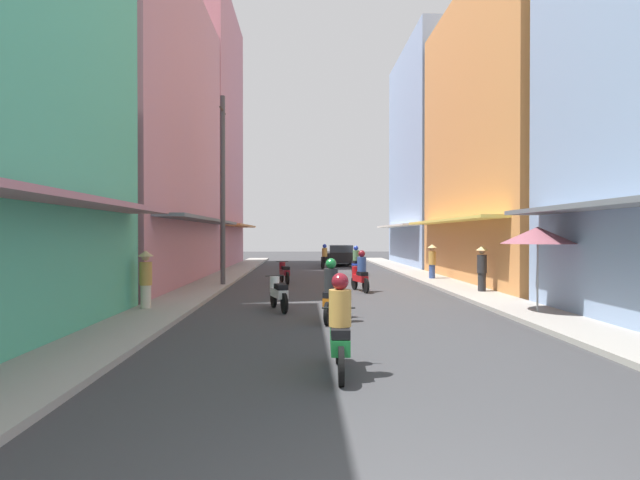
% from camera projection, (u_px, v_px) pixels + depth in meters
% --- Properties ---
extents(ground_plane, '(91.28, 91.28, 0.00)m').
position_uv_depth(ground_plane, '(331.00, 289.00, 20.01)').
color(ground_plane, '#38383A').
extents(sidewalk_left, '(1.71, 49.49, 0.12)m').
position_uv_depth(sidewalk_left, '(204.00, 288.00, 19.84)').
color(sidewalk_left, '#9E9991').
rests_on(sidewalk_left, ground).
extents(sidewalk_right, '(1.71, 49.49, 0.12)m').
position_uv_depth(sidewalk_right, '(456.00, 287.00, 20.18)').
color(sidewalk_right, '#9E9991').
rests_on(sidewalk_right, ground).
extents(building_left_mid, '(7.05, 13.80, 13.34)m').
position_uv_depth(building_left_mid, '(124.00, 131.00, 21.78)').
color(building_left_mid, '#B7727F').
rests_on(building_left_mid, ground).
extents(building_left_far, '(7.05, 10.76, 17.85)m').
position_uv_depth(building_left_far, '(190.00, 137.00, 34.45)').
color(building_left_far, '#B7727F').
rests_on(building_left_far, ground).
extents(building_right_mid, '(7.05, 12.75, 13.19)m').
position_uv_depth(building_right_mid, '(524.00, 137.00, 22.65)').
color(building_right_mid, '#D88C4C').
rests_on(building_right_mid, ground).
extents(building_right_far, '(7.05, 11.33, 15.16)m').
position_uv_depth(building_right_far, '(445.00, 158.00, 35.23)').
color(building_right_far, '#8CA5CC').
rests_on(building_right_far, ground).
extents(motorbike_white, '(0.71, 1.76, 0.96)m').
position_uv_depth(motorbike_white, '(278.00, 293.00, 14.36)').
color(motorbike_white, black).
rests_on(motorbike_white, ground).
extents(motorbike_black, '(0.76, 1.74, 1.58)m').
position_uv_depth(motorbike_black, '(325.00, 258.00, 32.29)').
color(motorbike_black, black).
rests_on(motorbike_black, ground).
extents(motorbike_red, '(0.65, 1.78, 1.58)m').
position_uv_depth(motorbike_red, '(360.00, 273.00, 19.10)').
color(motorbike_red, black).
rests_on(motorbike_red, ground).
extents(motorbike_maroon, '(0.65, 1.78, 0.96)m').
position_uv_depth(motorbike_maroon, '(284.00, 272.00, 22.37)').
color(motorbike_maroon, black).
rests_on(motorbike_maroon, ground).
extents(motorbike_green, '(0.55, 1.81, 1.58)m').
position_uv_depth(motorbike_green, '(340.00, 329.00, 7.74)').
color(motorbike_green, black).
rests_on(motorbike_green, ground).
extents(motorbike_orange, '(0.67, 1.77, 1.58)m').
position_uv_depth(motorbike_orange, '(332.00, 293.00, 12.51)').
color(motorbike_orange, black).
rests_on(motorbike_orange, ground).
extents(motorbike_blue, '(0.61, 1.79, 1.58)m').
position_uv_depth(motorbike_blue, '(357.00, 262.00, 26.85)').
color(motorbike_blue, black).
rests_on(motorbike_blue, ground).
extents(parked_car, '(1.83, 4.13, 1.45)m').
position_uv_depth(parked_car, '(341.00, 255.00, 35.62)').
color(parked_car, black).
rests_on(parked_car, ground).
extents(pedestrian_midway, '(0.44, 0.44, 1.76)m').
position_uv_depth(pedestrian_midway, '(482.00, 267.00, 18.13)').
color(pedestrian_midway, '#262628').
rests_on(pedestrian_midway, ground).
extents(pedestrian_far, '(0.44, 0.44, 1.72)m').
position_uv_depth(pedestrian_far, '(146.00, 278.00, 13.91)').
color(pedestrian_far, beige).
rests_on(pedestrian_far, ground).
extents(pedestrian_foreground, '(0.44, 0.44, 1.72)m').
position_uv_depth(pedestrian_foreground, '(432.00, 260.00, 23.57)').
color(pedestrian_foreground, '#334C8C').
rests_on(pedestrian_foreground, ground).
extents(vendor_umbrella, '(1.91, 1.91, 2.37)m').
position_uv_depth(vendor_umbrella, '(538.00, 235.00, 13.27)').
color(vendor_umbrella, '#99999E').
rests_on(vendor_umbrella, ground).
extents(utility_pole, '(0.20, 1.20, 7.88)m').
position_uv_depth(utility_pole, '(223.00, 190.00, 20.70)').
color(utility_pole, '#4C4C4F').
rests_on(utility_pole, ground).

